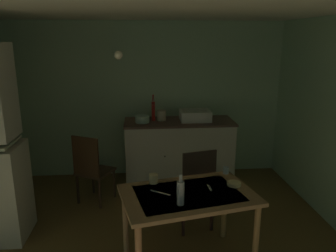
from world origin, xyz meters
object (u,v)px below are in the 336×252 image
(sink_basin, at_px, (195,115))
(mug_tall, at_px, (226,170))
(hand_pump, at_px, (153,109))
(serving_bowl_wide, at_px, (234,184))
(mixing_bowl_counter, at_px, (142,119))
(chair_far_side, at_px, (195,188))
(dining_table, at_px, (188,203))
(chair_by_counter, at_px, (92,168))
(glass_bottle, at_px, (180,192))

(sink_basin, height_order, mug_tall, sink_basin)
(hand_pump, relative_size, serving_bowl_wide, 2.96)
(mixing_bowl_counter, height_order, mug_tall, mixing_bowl_counter)
(mug_tall, bearing_deg, sink_basin, 92.63)
(chair_far_side, bearing_deg, dining_table, -105.18)
(hand_pump, bearing_deg, dining_table, -83.52)
(mixing_bowl_counter, distance_m, chair_by_counter, 1.02)
(chair_far_side, distance_m, chair_by_counter, 1.42)
(chair_far_side, xyz_separation_m, chair_by_counter, (-1.22, 0.72, -0.02))
(sink_basin, height_order, dining_table, sink_basin)
(hand_pump, bearing_deg, serving_bowl_wide, -69.95)
(mixing_bowl_counter, relative_size, glass_bottle, 0.75)
(mixing_bowl_counter, bearing_deg, mug_tall, -60.59)
(chair_far_side, xyz_separation_m, mug_tall, (0.29, -0.18, 0.28))
(chair_by_counter, height_order, mug_tall, chair_by_counter)
(sink_basin, relative_size, dining_table, 0.33)
(chair_far_side, bearing_deg, chair_by_counter, 149.35)
(hand_pump, relative_size, dining_table, 0.30)
(hand_pump, height_order, glass_bottle, hand_pump)
(sink_basin, xyz_separation_m, glass_bottle, (-0.48, -2.17, -0.15))
(dining_table, xyz_separation_m, chair_far_side, (0.16, 0.60, -0.15))
(sink_basin, height_order, serving_bowl_wide, sink_basin)
(chair_by_counter, bearing_deg, mixing_bowl_counter, 41.99)
(sink_basin, distance_m, mug_tall, 1.57)
(chair_by_counter, height_order, glass_bottle, glass_bottle)
(chair_far_side, height_order, serving_bowl_wide, chair_far_side)
(hand_pump, xyz_separation_m, mixing_bowl_counter, (-0.16, -0.10, -0.12))
(mug_tall, relative_size, glass_bottle, 0.26)
(chair_by_counter, bearing_deg, glass_bottle, -57.83)
(chair_by_counter, relative_size, serving_bowl_wide, 7.07)
(dining_table, xyz_separation_m, serving_bowl_wide, (0.46, 0.13, 0.11))
(mixing_bowl_counter, bearing_deg, hand_pump, 30.14)
(sink_basin, distance_m, hand_pump, 0.62)
(chair_by_counter, xyz_separation_m, mug_tall, (1.51, -0.90, 0.29))
(sink_basin, xyz_separation_m, chair_far_side, (-0.22, -1.37, -0.51))
(mixing_bowl_counter, distance_m, glass_bottle, 2.14)
(sink_basin, bearing_deg, dining_table, -100.97)
(sink_basin, bearing_deg, chair_far_side, -99.07)
(sink_basin, distance_m, glass_bottle, 2.23)
(hand_pump, height_order, serving_bowl_wide, hand_pump)
(mixing_bowl_counter, relative_size, dining_table, 0.16)
(mixing_bowl_counter, height_order, chair_by_counter, mixing_bowl_counter)
(mug_tall, bearing_deg, chair_far_side, 147.76)
(glass_bottle, bearing_deg, hand_pump, 93.42)
(sink_basin, bearing_deg, mixing_bowl_counter, -176.31)
(mug_tall, bearing_deg, chair_by_counter, 149.04)
(chair_far_side, bearing_deg, mug_tall, -32.24)
(dining_table, height_order, serving_bowl_wide, serving_bowl_wide)
(chair_by_counter, xyz_separation_m, glass_bottle, (0.96, -1.52, 0.37))
(sink_basin, distance_m, chair_far_side, 1.47)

